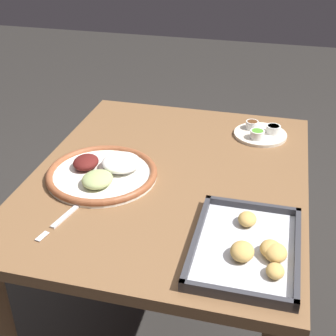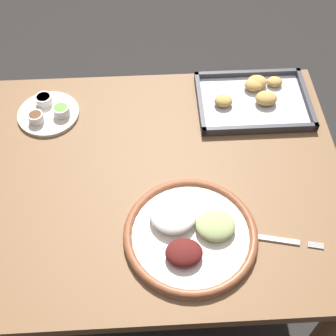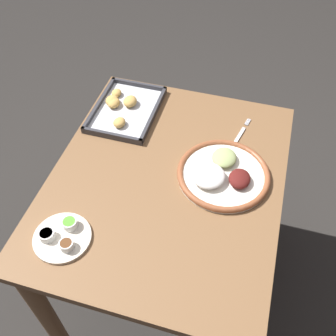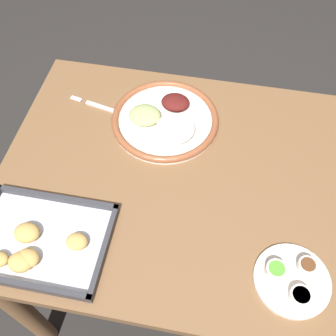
{
  "view_description": "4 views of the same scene",
  "coord_description": "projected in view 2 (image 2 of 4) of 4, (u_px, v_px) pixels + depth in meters",
  "views": [
    {
      "loc": [
        1.07,
        0.26,
        1.39
      ],
      "look_at": [
        0.02,
        0.0,
        0.75
      ],
      "focal_mm": 50.0,
      "sensor_mm": 36.0,
      "label": 1
    },
    {
      "loc": [
        -0.02,
        -0.69,
        1.65
      ],
      "look_at": [
        0.02,
        0.0,
        0.75
      ],
      "focal_mm": 50.0,
      "sensor_mm": 36.0,
      "label": 2
    },
    {
      "loc": [
        -0.77,
        -0.23,
        1.71
      ],
      "look_at": [
        0.02,
        0.0,
        0.75
      ],
      "focal_mm": 42.0,
      "sensor_mm": 36.0,
      "label": 3
    },
    {
      "loc": [
        -0.09,
        0.55,
        1.57
      ],
      "look_at": [
        0.02,
        0.0,
        0.75
      ],
      "focal_mm": 42.0,
      "sensor_mm": 36.0,
      "label": 4
    }
  ],
  "objects": [
    {
      "name": "ground_plane",
      "position": [
        163.0,
        291.0,
        1.73
      ],
      "size": [
        8.0,
        8.0,
        0.0
      ],
      "primitive_type": "plane",
      "color": "#282623"
    },
    {
      "name": "fork",
      "position": [
        270.0,
        239.0,
        1.05
      ],
      "size": [
        0.21,
        0.06,
        0.0
      ],
      "rotation": [
        0.0,
        0.0,
        -0.22
      ],
      "color": "silver",
      "rests_on": "dining_table"
    },
    {
      "name": "baking_tray",
      "position": [
        254.0,
        98.0,
        1.3
      ],
      "size": [
        0.31,
        0.23,
        0.04
      ],
      "color": "#333338",
      "rests_on": "dining_table"
    },
    {
      "name": "dinner_plate",
      "position": [
        190.0,
        233.0,
        1.04
      ],
      "size": [
        0.3,
        0.3,
        0.05
      ],
      "color": "white",
      "rests_on": "dining_table"
    },
    {
      "name": "saucer_plate",
      "position": [
        48.0,
        112.0,
        1.27
      ],
      "size": [
        0.17,
        0.17,
        0.04
      ],
      "color": "beige",
      "rests_on": "dining_table"
    },
    {
      "name": "dining_table",
      "position": [
        162.0,
        205.0,
        1.26
      ],
      "size": [
        0.91,
        0.74,
        0.72
      ],
      "color": "brown",
      "rests_on": "ground_plane"
    }
  ]
}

